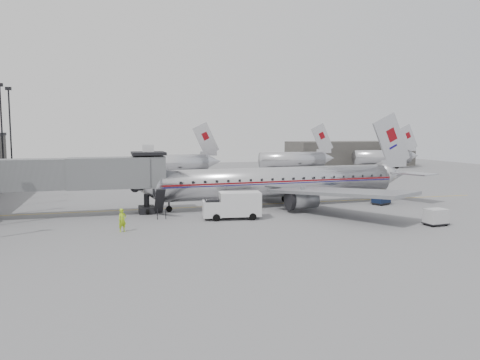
# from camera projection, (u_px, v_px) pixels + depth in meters

# --- Properties ---
(ground) EXTENTS (160.00, 160.00, 0.00)m
(ground) POSITION_uv_depth(u_px,v_px,m) (242.00, 215.00, 47.72)
(ground) COLOR slate
(ground) RESTS_ON ground
(hangar) EXTENTS (30.00, 12.00, 6.00)m
(hangar) POSITION_uv_depth(u_px,v_px,m) (349.00, 153.00, 116.95)
(hangar) COLOR #3B3936
(hangar) RESTS_ON ground
(apron_line) EXTENTS (60.00, 0.15, 0.01)m
(apron_line) POSITION_uv_depth(u_px,v_px,m) (253.00, 205.00, 54.27)
(apron_line) COLOR gold
(apron_line) RESTS_ON ground
(jet_bridge) EXTENTS (21.00, 6.20, 7.10)m
(jet_bridge) POSITION_uv_depth(u_px,v_px,m) (71.00, 175.00, 46.33)
(jet_bridge) COLOR #585A5D
(jet_bridge) RESTS_ON ground
(distant_aircraft_near) EXTENTS (16.39, 3.20, 10.26)m
(distant_aircraft_near) POSITION_uv_depth(u_px,v_px,m) (171.00, 162.00, 87.18)
(distant_aircraft_near) COLOR silver
(distant_aircraft_near) RESTS_ON ground
(distant_aircraft_mid) EXTENTS (16.39, 3.20, 10.26)m
(distant_aircraft_mid) POSITION_uv_depth(u_px,v_px,m) (293.00, 159.00, 97.99)
(distant_aircraft_mid) COLOR silver
(distant_aircraft_mid) RESTS_ON ground
(distant_aircraft_far) EXTENTS (16.39, 3.20, 10.26)m
(distant_aircraft_far) POSITION_uv_depth(u_px,v_px,m) (383.00, 156.00, 108.26)
(distant_aircraft_far) COLOR silver
(distant_aircraft_far) RESTS_ON ground
(airliner) EXTENTS (34.35, 31.75, 10.86)m
(airliner) POSITION_uv_depth(u_px,v_px,m) (285.00, 182.00, 53.50)
(airliner) COLOR silver
(airliner) RESTS_ON ground
(service_van) EXTENTS (5.78, 2.82, 2.61)m
(service_van) POSITION_uv_depth(u_px,v_px,m) (233.00, 205.00, 45.26)
(service_van) COLOR silver
(service_van) RESTS_ON ground
(baggage_cart_navy) EXTENTS (2.37, 2.12, 1.53)m
(baggage_cart_navy) POSITION_uv_depth(u_px,v_px,m) (381.00, 198.00, 54.21)
(baggage_cart_navy) COLOR black
(baggage_cart_navy) RESTS_ON ground
(baggage_cart_white) EXTENTS (2.04, 1.63, 1.51)m
(baggage_cart_white) POSITION_uv_depth(u_px,v_px,m) (436.00, 217.00, 42.17)
(baggage_cart_white) COLOR #B8B8BA
(baggage_cart_white) RESTS_ON ground
(ramp_worker) EXTENTS (0.86, 0.76, 1.98)m
(ramp_worker) POSITION_uv_depth(u_px,v_px,m) (122.00, 220.00, 39.46)
(ramp_worker) COLOR #A5D318
(ramp_worker) RESTS_ON ground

